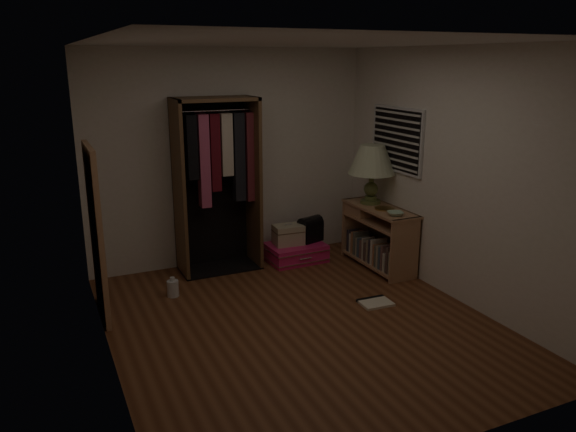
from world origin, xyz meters
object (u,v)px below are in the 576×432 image
object	(u,v)px
open_wardrobe	(218,171)
floor_mirror	(97,233)
train_case	(288,235)
white_jug	(173,288)
black_bag	(310,228)
table_lamp	(372,161)
console_bookshelf	(377,235)
pink_suitcase	(296,252)

from	to	relation	value
open_wardrobe	floor_mirror	world-z (taller)	open_wardrobe
floor_mirror	train_case	xyz separation A→B (m)	(2.32, 0.63, -0.50)
white_jug	open_wardrobe	bearing A→B (deg)	39.89
open_wardrobe	train_case	world-z (taller)	open_wardrobe
open_wardrobe	floor_mirror	bearing A→B (deg)	-152.40
train_case	black_bag	distance (m)	0.31
floor_mirror	table_lamp	size ratio (longest dim) A/B	2.36
console_bookshelf	floor_mirror	distance (m)	3.27
floor_mirror	black_bag	xyz separation A→B (m)	(2.63, 0.64, -0.46)
console_bookshelf	black_bag	size ratio (longest dim) A/B	3.30
console_bookshelf	open_wardrobe	world-z (taller)	open_wardrobe
open_wardrobe	black_bag	distance (m)	1.42
black_bag	table_lamp	bearing A→B (deg)	-51.10
pink_suitcase	train_case	bearing A→B (deg)	157.39
table_lamp	black_bag	bearing A→B (deg)	145.52
floor_mirror	train_case	distance (m)	2.46
table_lamp	floor_mirror	bearing A→B (deg)	-176.19
pink_suitcase	white_jug	distance (m)	1.73
train_case	table_lamp	bearing A→B (deg)	-20.69
black_bag	train_case	bearing A→B (deg)	163.99
console_bookshelf	pink_suitcase	world-z (taller)	console_bookshelf
console_bookshelf	open_wardrobe	bearing A→B (deg)	157.51
floor_mirror	open_wardrobe	bearing A→B (deg)	27.60
pink_suitcase	table_lamp	size ratio (longest dim) A/B	1.02
pink_suitcase	table_lamp	world-z (taller)	table_lamp
open_wardrobe	pink_suitcase	world-z (taller)	open_wardrobe
pink_suitcase	train_case	world-z (taller)	train_case
pink_suitcase	train_case	distance (m)	0.25
train_case	open_wardrobe	bearing A→B (deg)	174.38
console_bookshelf	open_wardrobe	distance (m)	2.07
table_lamp	white_jug	bearing A→B (deg)	-178.52
console_bookshelf	pink_suitcase	xyz separation A→B (m)	(-0.83, 0.56, -0.28)
floor_mirror	train_case	world-z (taller)	floor_mirror
console_bookshelf	white_jug	distance (m)	2.52
console_bookshelf	table_lamp	xyz separation A→B (m)	(0.00, 0.17, 0.89)
pink_suitcase	black_bag	xyz separation A→B (m)	(0.22, 0.04, 0.28)
table_lamp	console_bookshelf	bearing A→B (deg)	-91.50
open_wardrobe	white_jug	size ratio (longest dim) A/B	9.41
floor_mirror	white_jug	distance (m)	1.07
train_case	table_lamp	distance (m)	1.37
console_bookshelf	floor_mirror	world-z (taller)	floor_mirror
floor_mirror	pink_suitcase	size ratio (longest dim) A/B	2.31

